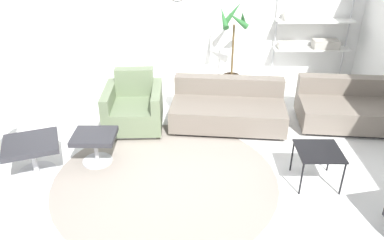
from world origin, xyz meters
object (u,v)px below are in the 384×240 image
Objects in this scene: ottoman at (95,141)px; couch_low at (228,109)px; armchair_red at (134,108)px; side_table at (319,153)px; shelf_unit at (309,33)px; couch_second at (344,109)px; potted_plant at (232,58)px.

couch_low is (1.66, 0.99, -0.06)m from ottoman.
side_table is at bearing 147.40° from armchair_red.
couch_low is 1.01× the size of shelf_unit.
side_table reaches higher than ottoman.
ottoman is 0.31× the size of shelf_unit.
potted_plant is (-1.51, 1.27, 0.33)m from couch_second.
potted_plant reaches higher than couch_second.
side_table is (2.20, -1.28, 0.10)m from armchair_red.
couch_low reaches higher than side_table.
ottoman is at bearing 22.08° from couch_second.
potted_plant is 1.43m from shelf_unit.
shelf_unit is at bearing -79.11° from couch_second.
side_table is 2.76m from potted_plant.
armchair_red is 2.99m from couch_second.
side_table is at bearing -8.39° from ottoman.
couch_low is 1.66m from couch_second.
side_table is (0.88, -1.36, 0.15)m from couch_low.
ottoman is 0.96m from armchair_red.
ottoman is 1.06× the size of side_table.
shelf_unit is (1.50, 1.64, 0.67)m from couch_low.
couch_second is 2.00m from potted_plant.
couch_second is 1.61m from side_table.
couch_second is (2.99, 0.12, -0.05)m from armchair_red.
side_table is 3.10m from shelf_unit.
shelf_unit reaches higher than side_table.
ottoman is at bearing -140.28° from shelf_unit.
shelf_unit reaches higher than armchair_red.
shelf_unit is at bearing 39.72° from ottoman.
armchair_red is at bearing -136.82° from potted_plant.
armchair_red is 0.57× the size of potted_plant.
armchair_red is 1.33m from couch_low.
couch_second is 0.82× the size of shelf_unit.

